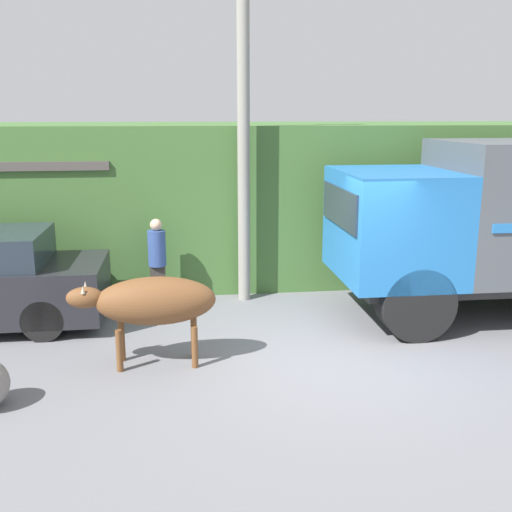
# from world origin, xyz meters

# --- Properties ---
(ground_plane) EXTENTS (60.00, 60.00, 0.00)m
(ground_plane) POSITION_xyz_m (0.00, 0.00, 0.00)
(ground_plane) COLOR slate
(hillside_embankment) EXTENTS (32.00, 5.55, 3.22)m
(hillside_embankment) POSITION_xyz_m (0.00, 6.06, 1.61)
(hillside_embankment) COLOR #426B33
(hillside_embankment) RESTS_ON ground_plane
(building_backdrop) EXTENTS (4.38, 2.70, 2.61)m
(building_backdrop) POSITION_xyz_m (-5.57, 4.57, 1.32)
(building_backdrop) COLOR #B2BCAD
(building_backdrop) RESTS_ON ground_plane
(brown_cow) EXTENTS (2.02, 0.67, 1.27)m
(brown_cow) POSITION_xyz_m (-2.56, 0.12, 0.92)
(brown_cow) COLOR brown
(brown_cow) RESTS_ON ground_plane
(pedestrian_on_hill) EXTENTS (0.33, 0.33, 1.61)m
(pedestrian_on_hill) POSITION_xyz_m (-2.58, 2.84, 0.88)
(pedestrian_on_hill) COLOR #38332D
(pedestrian_on_hill) RESTS_ON ground_plane
(utility_pole) EXTENTS (0.90, 0.23, 6.56)m
(utility_pole) POSITION_xyz_m (-0.97, 2.98, 3.39)
(utility_pole) COLOR gray
(utility_pole) RESTS_ON ground_plane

